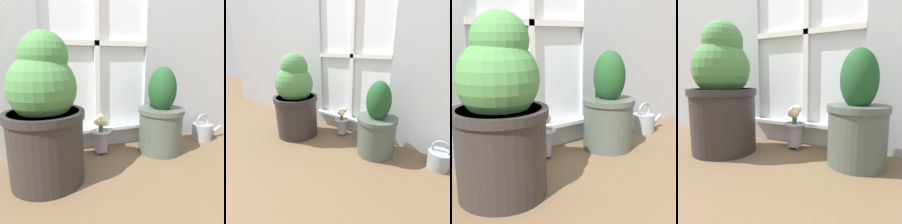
% 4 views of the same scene
% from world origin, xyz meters
% --- Properties ---
extents(ground_plane, '(10.00, 10.00, 0.00)m').
position_xyz_m(ground_plane, '(0.00, 0.00, 0.00)').
color(ground_plane, brown).
extents(potted_plant_left, '(0.41, 0.41, 0.79)m').
position_xyz_m(potted_plant_left, '(-0.39, 0.20, 0.37)').
color(potted_plant_left, '#2D2826').
rests_on(potted_plant_left, ground_plane).
extents(potted_plant_right, '(0.32, 0.32, 0.60)m').
position_xyz_m(potted_plant_right, '(0.39, 0.34, 0.25)').
color(potted_plant_right, '#4C564C').
rests_on(potted_plant_right, ground_plane).
extents(flower_vase, '(0.14, 0.14, 0.28)m').
position_xyz_m(flower_vase, '(-0.02, 0.44, 0.15)').
color(flower_vase, '#99939E').
rests_on(flower_vase, ground_plane).
extents(watering_can, '(0.28, 0.16, 0.22)m').
position_xyz_m(watering_can, '(0.85, 0.42, 0.07)').
color(watering_can, gray).
rests_on(watering_can, ground_plane).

